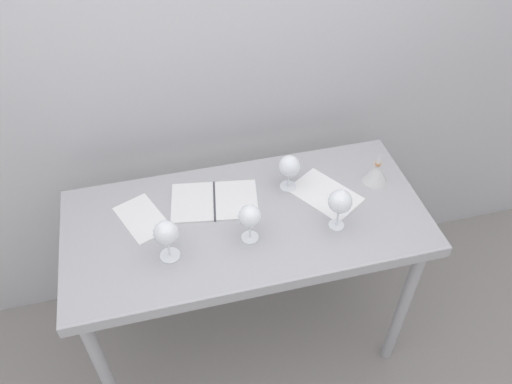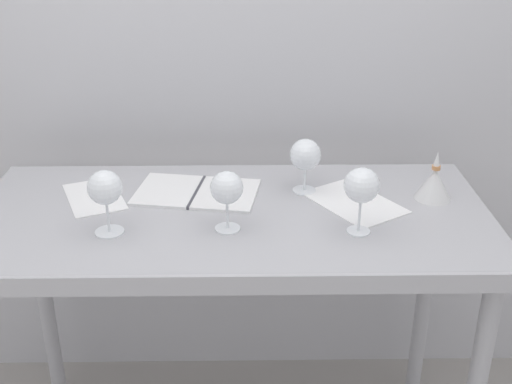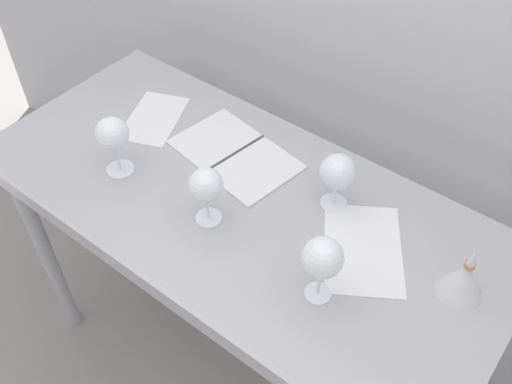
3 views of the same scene
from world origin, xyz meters
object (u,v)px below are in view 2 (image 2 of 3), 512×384
object	(u,v)px
wine_glass_near_right	(362,187)
wine_glass_near_left	(105,189)
wine_glass_near_center	(227,189)
tasting_sheet_lower	(94,197)
tasting_sheet_upper	(354,202)
wine_glass_far_right	(305,156)
decanter_funnel	(434,183)
open_notebook	(197,192)

from	to	relation	value
wine_glass_near_right	wine_glass_near_left	distance (m)	0.63
wine_glass_near_center	tasting_sheet_lower	xyz separation A→B (m)	(-0.38, 0.20, -0.11)
tasting_sheet_upper	wine_glass_near_left	bearing A→B (deg)	161.51
wine_glass_far_right	decanter_funnel	bearing A→B (deg)	-8.37
open_notebook	tasting_sheet_lower	world-z (taller)	open_notebook
wine_glass_near_center	wine_glass_near_left	distance (m)	0.30
open_notebook	tasting_sheet_upper	xyz separation A→B (m)	(0.44, -0.07, -0.00)
wine_glass_near_center	wine_glass_near_left	bearing A→B (deg)	-177.45
wine_glass_far_right	decanter_funnel	distance (m)	0.37
wine_glass_near_left	tasting_sheet_upper	xyz separation A→B (m)	(0.65, 0.16, -0.12)
wine_glass_far_right	wine_glass_near_center	bearing A→B (deg)	-133.29
tasting_sheet_upper	decanter_funnel	size ratio (longest dim) A/B	1.90
open_notebook	tasting_sheet_upper	distance (m)	0.45
wine_glass_near_right	decanter_funnel	distance (m)	0.32
wine_glass_near_left	decanter_funnel	world-z (taller)	wine_glass_near_left
wine_glass_far_right	decanter_funnel	world-z (taller)	wine_glass_far_right
wine_glass_near_right	tasting_sheet_lower	xyz separation A→B (m)	(-0.72, 0.22, -0.12)
tasting_sheet_upper	wine_glass_near_right	bearing A→B (deg)	-127.55
wine_glass_far_right	tasting_sheet_lower	world-z (taller)	wine_glass_far_right
wine_glass_far_right	wine_glass_near_center	xyz separation A→B (m)	(-0.22, -0.23, 0.00)
wine_glass_near_right	decanter_funnel	bearing A→B (deg)	39.25
wine_glass_near_center	tasting_sheet_upper	world-z (taller)	wine_glass_near_center
wine_glass_near_right	tasting_sheet_lower	distance (m)	0.76
wine_glass_near_left	tasting_sheet_upper	bearing A→B (deg)	14.08
wine_glass_near_right	tasting_sheet_lower	size ratio (longest dim) A/B	0.76
wine_glass_near_right	tasting_sheet_upper	xyz separation A→B (m)	(0.01, 0.17, -0.12)
wine_glass_near_left	tasting_sheet_lower	size ratio (longest dim) A/B	0.73
wine_glass_near_right	tasting_sheet_upper	bearing A→B (deg)	85.02
wine_glass_near_right	wine_glass_near_center	distance (m)	0.33
wine_glass_near_left	decanter_funnel	xyz separation A→B (m)	(0.87, 0.19, -0.08)
wine_glass_near_center	open_notebook	world-z (taller)	wine_glass_near_center
wine_glass_far_right	tasting_sheet_upper	xyz separation A→B (m)	(0.13, -0.08, -0.11)
wine_glass_near_left	decanter_funnel	bearing A→B (deg)	12.26
decanter_funnel	wine_glass_near_center	bearing A→B (deg)	-162.92
wine_glass_near_center	wine_glass_near_right	bearing A→B (deg)	-3.49
wine_glass_near_left	wine_glass_far_right	bearing A→B (deg)	25.20
tasting_sheet_upper	wine_glass_near_center	bearing A→B (deg)	170.62
wine_glass_near_left	open_notebook	size ratio (longest dim) A/B	0.46
wine_glass_near_left	open_notebook	xyz separation A→B (m)	(0.21, 0.23, -0.12)
wine_glass_near_center	decanter_funnel	distance (m)	0.61
wine_glass_near_left	tasting_sheet_lower	world-z (taller)	wine_glass_near_left
wine_glass_near_left	tasting_sheet_upper	distance (m)	0.68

